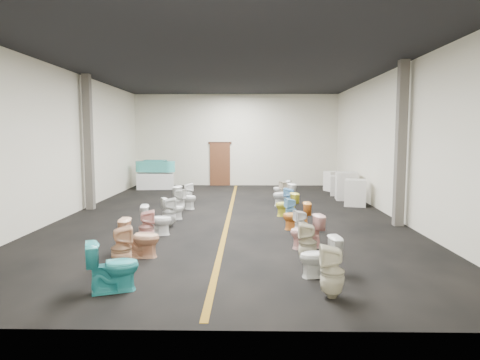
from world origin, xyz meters
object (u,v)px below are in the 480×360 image
(toilet_left_8, at_px, (185,198))
(toilet_right_5, at_px, (297,216))
(toilet_left_6, at_px, (173,208))
(toilet_right_7, at_px, (286,205))
(toilet_left_3, at_px, (147,227))
(toilet_right_11, at_px, (282,189))
(toilet_left_7, at_px, (179,201))
(toilet_right_6, at_px, (291,210))
(toilet_right_4, at_px, (301,224))
(toilet_right_9, at_px, (284,195))
(toilet_right_1, at_px, (320,257))
(appliance_crate_a, at_px, (355,193))
(bathtub, at_px, (155,166))
(toilet_right_8, at_px, (290,199))
(display_table, at_px, (156,181))
(toilet_left_0, at_px, (113,266))
(toilet_left_5, at_px, (169,212))
(toilet_left_4, at_px, (157,220))
(toilet_right_10, at_px, (285,192))
(toilet_right_2, at_px, (308,243))
(appliance_crate_d, at_px, (333,181))
(toilet_left_9, at_px, (188,194))
(appliance_crate_c, at_px, (339,185))
(toilet_right_3, at_px, (307,232))
(toilet_left_2, at_px, (140,238))
(appliance_crate_b, at_px, (346,186))
(toilet_right_0, at_px, (332,272))
(toilet_left_1, at_px, (122,249))

(toilet_left_8, relative_size, toilet_right_5, 1.05)
(toilet_left_6, distance_m, toilet_right_7, 3.48)
(toilet_left_3, distance_m, toilet_right_11, 8.26)
(toilet_left_7, bearing_deg, toilet_right_6, -93.00)
(toilet_right_4, distance_m, toilet_right_9, 4.77)
(toilet_right_1, xyz_separation_m, toilet_right_6, (-0.03, 4.79, -0.01))
(appliance_crate_a, xyz_separation_m, toilet_right_6, (-2.58, -2.92, -0.12))
(bathtub, bearing_deg, toilet_right_8, -40.43)
(display_table, relative_size, toilet_left_0, 2.01)
(toilet_left_5, bearing_deg, toilet_right_4, -124.15)
(bathtub, distance_m, toilet_left_4, 9.47)
(toilet_left_8, bearing_deg, toilet_right_11, -36.02)
(toilet_right_10, bearing_deg, toilet_left_3, -51.33)
(toilet_right_2, bearing_deg, toilet_left_7, -143.19)
(appliance_crate_d, bearing_deg, toilet_right_5, -107.58)
(toilet_right_2, xyz_separation_m, toilet_right_5, (0.12, 2.96, -0.03))
(toilet_left_6, distance_m, toilet_left_9, 2.88)
(toilet_left_9, bearing_deg, toilet_left_3, 158.69)
(toilet_right_10, bearing_deg, toilet_left_8, -86.46)
(toilet_left_5, xyz_separation_m, toilet_right_8, (3.53, 2.52, -0.02))
(bathtub, bearing_deg, appliance_crate_c, -8.80)
(toilet_right_2, distance_m, toilet_right_3, 1.09)
(toilet_left_2, bearing_deg, toilet_left_8, -2.47)
(appliance_crate_b, height_order, toilet_right_0, appliance_crate_b)
(toilet_left_7, distance_m, toilet_left_8, 0.89)
(toilet_left_7, bearing_deg, toilet_right_9, -48.06)
(bathtub, height_order, toilet_right_10, bathtub)
(bathtub, bearing_deg, toilet_right_3, -56.89)
(toilet_right_5, bearing_deg, appliance_crate_b, 152.24)
(appliance_crate_a, distance_m, toilet_left_5, 6.97)
(appliance_crate_c, bearing_deg, appliance_crate_d, 90.00)
(display_table, height_order, toilet_right_2, toilet_right_2)
(toilet_left_3, bearing_deg, appliance_crate_d, -45.99)
(toilet_left_4, relative_size, toilet_right_4, 1.12)
(toilet_left_8, xyz_separation_m, toilet_right_2, (3.29, -6.12, 0.01))
(toilet_right_0, xyz_separation_m, toilet_right_8, (0.09, 7.61, -0.03))
(toilet_left_7, bearing_deg, toilet_right_5, -105.62)
(toilet_left_9, bearing_deg, toilet_right_1, -176.64)
(toilet_left_7, height_order, toilet_right_7, toilet_left_7)
(appliance_crate_c, xyz_separation_m, toilet_right_0, (-2.52, -11.38, 0.01))
(toilet_left_9, xyz_separation_m, toilet_right_9, (3.45, -0.33, 0.02))
(appliance_crate_d, xyz_separation_m, toilet_left_7, (-6.00, -5.70, -0.05))
(appliance_crate_a, xyz_separation_m, toilet_right_5, (-2.52, -3.90, -0.10))
(toilet_right_0, height_order, toilet_right_8, toilet_right_0)
(toilet_left_8, xyz_separation_m, toilet_right_3, (3.42, -5.03, -0.01))
(toilet_left_3, bearing_deg, display_table, -2.34)
(toilet_left_9, bearing_deg, bathtub, 5.81)
(toilet_right_3, bearing_deg, toilet_left_5, -134.31)
(toilet_right_3, bearing_deg, toilet_left_6, -144.11)
(toilet_left_1, relative_size, toilet_right_10, 1.08)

